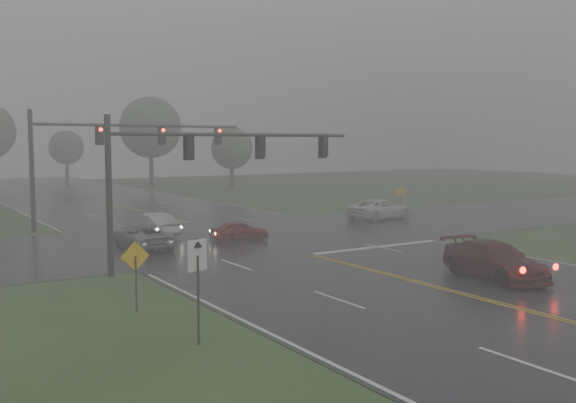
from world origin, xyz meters
TOP-DOWN VIEW (x-y plane):
  - ground at (0.00, 0.00)m, footprint 180.00×180.00m
  - main_road at (0.00, 20.00)m, footprint 18.00×160.00m
  - cross_street at (0.00, 22.00)m, footprint 120.00×14.00m
  - stop_bar at (4.50, 14.40)m, footprint 8.50×0.50m
  - sedan_maroon at (3.31, 5.47)m, footprint 2.97×5.53m
  - sedan_red at (-0.76, 20.60)m, footprint 3.62×2.07m
  - sedan_silver at (-4.58, 24.83)m, footprint 2.21×4.62m
  - car_grey at (-6.57, 20.85)m, footprint 2.16×4.69m
  - pickup_white at (13.24, 24.39)m, footprint 5.67×3.22m
  - signal_gantry_near at (-6.32, 14.65)m, footprint 12.61×0.30m
  - signal_gantry_far at (-5.56, 30.91)m, footprint 14.88×0.40m
  - sign_diamond_west at (-11.28, 8.33)m, footprint 1.01×0.08m
  - sign_arrow_white at (-10.95, 4.05)m, footprint 0.66×0.22m
  - sign_diamond_east at (15.23, 24.32)m, footprint 1.02×0.25m
  - tree_ne_a at (11.60, 68.04)m, footprint 7.99×7.99m
  - tree_e_near at (19.01, 59.51)m, footprint 5.24×5.24m
  - tree_n_far at (5.64, 88.13)m, footprint 5.20×5.20m

SIDE VIEW (x-z plane):
  - ground at x=0.00m, z-range 0.00..0.00m
  - main_road at x=0.00m, z-range -0.01..0.01m
  - cross_street at x=0.00m, z-range -0.01..0.01m
  - stop_bar at x=4.50m, z-range 0.00..0.00m
  - sedan_maroon at x=3.31m, z-range -0.76..0.76m
  - sedan_red at x=-0.76m, z-range -0.58..0.58m
  - sedan_silver at x=-4.58m, z-range -0.73..0.73m
  - car_grey at x=-6.57m, z-range -0.65..0.65m
  - pickup_white at x=13.24m, z-range -0.75..0.75m
  - sign_diamond_west at x=-11.28m, z-range 0.42..2.85m
  - sign_diamond_east at x=15.23m, z-range 0.43..2.91m
  - sign_arrow_white at x=-10.95m, z-range 0.60..3.60m
  - signal_gantry_near at x=-6.32m, z-range 1.40..8.32m
  - tree_n_far at x=5.64m, z-range 1.20..8.83m
  - tree_e_near at x=19.01m, z-range 1.21..8.91m
  - signal_gantry_far at x=-5.56m, z-range 1.62..9.46m
  - tree_ne_a at x=11.60m, z-range 1.86..13.60m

